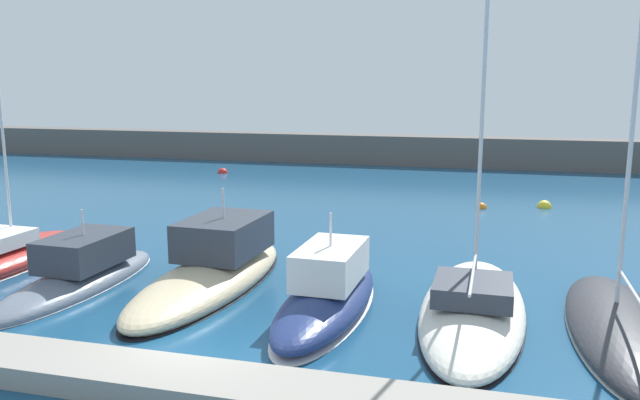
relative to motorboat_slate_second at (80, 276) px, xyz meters
The scene contains 11 objects.
ground_plane 7.69m from the motorboat_slate_second, 32.54° to the right, with size 120.00×120.00×0.00m, color navy.
dock_pier 8.89m from the motorboat_slate_second, 43.29° to the right, with size 25.90×1.74×0.55m, color gray.
breakwater_seawall 36.20m from the motorboat_slate_second, 79.70° to the left, with size 108.00×2.44×2.47m, color #5B5651.
motorboat_slate_second is the anchor object (origin of this frame).
motorboat_sand_third 4.57m from the motorboat_slate_second, 17.48° to the left, with size 3.44×10.04×3.65m.
motorboat_navy_fourth 8.85m from the motorboat_slate_second, ahead, with size 2.56×7.98×3.25m.
sailboat_ivory_fifth 13.15m from the motorboat_slate_second, ahead, with size 3.20×10.06×18.38m.
sailboat_charcoal_sixth 17.15m from the motorboat_slate_second, ahead, with size 2.87×9.51×17.65m.
mooring_buoy_orange 22.07m from the motorboat_slate_second, 53.60° to the left, with size 0.62×0.62×0.62m, color orange.
mooring_buoy_yellow 25.08m from the motorboat_slate_second, 48.81° to the left, with size 0.80×0.80×0.80m, color yellow.
mooring_buoy_red 27.71m from the motorboat_slate_second, 103.56° to the left, with size 0.75×0.75×0.75m, color red.
Camera 1 is at (6.92, -13.94, 6.92)m, focal length 35.61 mm.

